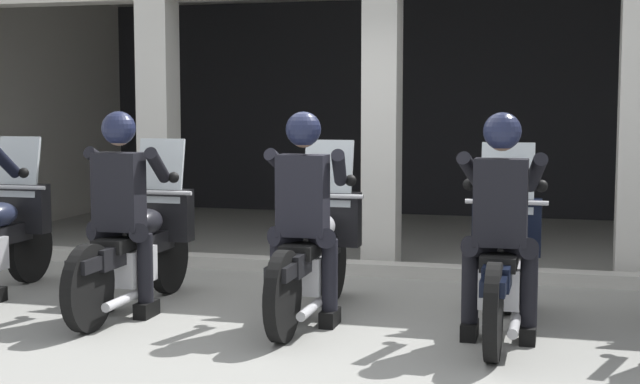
{
  "coord_description": "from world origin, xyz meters",
  "views": [
    {
      "loc": [
        1.84,
        -6.9,
        1.65
      ],
      "look_at": [
        0.0,
        0.02,
        0.95
      ],
      "focal_mm": 51.38,
      "sensor_mm": 36.0,
      "label": 1
    }
  ],
  "objects_px": {
    "police_officer_center": "(304,199)",
    "motorcycle_right": "(503,263)",
    "motorcycle_center": "(314,252)",
    "police_officer_right": "(501,207)",
    "motorcycle_left": "(139,246)",
    "police_officer_left": "(121,195)"
  },
  "relations": [
    {
      "from": "police_officer_center",
      "to": "motorcycle_right",
      "type": "distance_m",
      "value": 1.51
    },
    {
      "from": "motorcycle_center",
      "to": "police_officer_right",
      "type": "distance_m",
      "value": 1.55
    },
    {
      "from": "motorcycle_center",
      "to": "motorcycle_right",
      "type": "relative_size",
      "value": 1.0
    },
    {
      "from": "police_officer_center",
      "to": "police_officer_right",
      "type": "relative_size",
      "value": 1.0
    },
    {
      "from": "police_officer_center",
      "to": "police_officer_right",
      "type": "height_order",
      "value": "same"
    },
    {
      "from": "motorcycle_left",
      "to": "police_officer_right",
      "type": "bearing_deg",
      "value": 10.96
    },
    {
      "from": "police_officer_center",
      "to": "motorcycle_right",
      "type": "xyz_separation_m",
      "value": [
        1.44,
        0.17,
        -0.44
      ]
    },
    {
      "from": "motorcycle_left",
      "to": "motorcycle_center",
      "type": "distance_m",
      "value": 1.44
    },
    {
      "from": "police_officer_left",
      "to": "police_officer_right",
      "type": "height_order",
      "value": "same"
    },
    {
      "from": "police_officer_left",
      "to": "police_officer_center",
      "type": "relative_size",
      "value": 1.0
    },
    {
      "from": "motorcycle_right",
      "to": "police_officer_right",
      "type": "distance_m",
      "value": 0.52
    },
    {
      "from": "motorcycle_left",
      "to": "police_officer_center",
      "type": "xyz_separation_m",
      "value": [
        1.44,
        -0.19,
        0.44
      ]
    },
    {
      "from": "motorcycle_left",
      "to": "police_officer_left",
      "type": "relative_size",
      "value": 1.29
    },
    {
      "from": "police_officer_center",
      "to": "motorcycle_right",
      "type": "height_order",
      "value": "police_officer_center"
    },
    {
      "from": "motorcycle_left",
      "to": "police_officer_left",
      "type": "height_order",
      "value": "police_officer_left"
    },
    {
      "from": "police_officer_right",
      "to": "motorcycle_left",
      "type": "bearing_deg",
      "value": -171.47
    },
    {
      "from": "motorcycle_left",
      "to": "police_officer_left",
      "type": "bearing_deg",
      "value": -73.31
    },
    {
      "from": "motorcycle_left",
      "to": "motorcycle_right",
      "type": "xyz_separation_m",
      "value": [
        2.88,
        -0.02,
        0.0
      ]
    },
    {
      "from": "motorcycle_right",
      "to": "police_officer_right",
      "type": "xyz_separation_m",
      "value": [
        -0.0,
        -0.28,
        0.44
      ]
    },
    {
      "from": "motorcycle_center",
      "to": "police_officer_right",
      "type": "bearing_deg",
      "value": 2.88
    },
    {
      "from": "motorcycle_right",
      "to": "motorcycle_left",
      "type": "bearing_deg",
      "value": -165.84
    },
    {
      "from": "police_officer_left",
      "to": "police_officer_center",
      "type": "bearing_deg",
      "value": 20.61
    }
  ]
}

